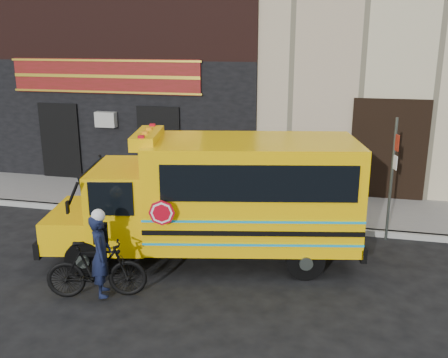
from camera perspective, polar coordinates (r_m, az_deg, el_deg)
ground at (r=11.21m, az=-1.23°, el=-9.81°), size 120.00×120.00×0.00m
curb at (r=13.51m, az=1.51°, el=-4.87°), size 40.00×0.20×0.15m
sidewalk at (r=14.90m, az=2.68°, el=-2.88°), size 40.00×3.00×0.15m
building at (r=20.44m, az=6.24°, el=19.33°), size 20.00×10.70×12.00m
school_bus at (r=11.00m, az=-0.33°, el=-1.85°), size 7.19×3.50×2.92m
sign_pole at (r=12.64m, az=18.66°, el=0.51°), size 0.11×0.26×3.06m
bicycle at (r=10.01m, az=-14.37°, el=-9.97°), size 1.99×1.07×1.15m
cyclist at (r=9.89m, az=-13.86°, el=-8.71°), size 0.59×0.70×1.63m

